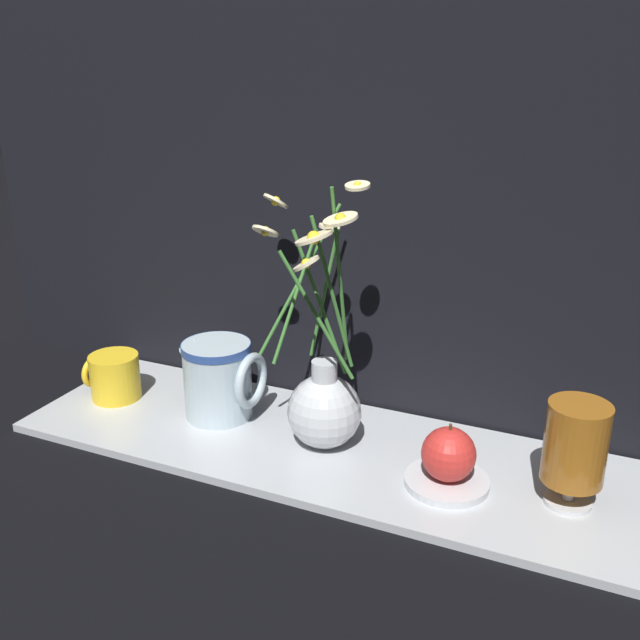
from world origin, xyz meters
The scene contains 9 objects.
ground_plane centered at (0.00, 0.00, 0.00)m, with size 6.00×6.00×0.00m, color black.
shelf centered at (0.00, 0.00, 0.01)m, with size 0.89×0.28×0.01m.
backdrop_wall centered at (0.00, 0.15, 0.55)m, with size 1.39×0.02×1.10m.
vase_with_flowers centered at (0.01, 0.00, 0.08)m, with size 0.21×0.21×0.38m.
yellow_mug centered at (-0.36, 0.00, 0.05)m, with size 0.09×0.08×0.07m.
ceramic_pitcher centered at (-0.17, 0.02, 0.08)m, with size 0.13×0.11×0.13m.
tea_glass centered at (0.35, -0.01, 0.09)m, with size 0.08×0.08×0.14m.
saucer_plate centered at (0.20, -0.03, 0.02)m, with size 0.11×0.11×0.01m.
orange_fruit centered at (0.20, -0.03, 0.06)m, with size 0.07×0.07×0.08m.
Camera 1 is at (0.37, -0.83, 0.54)m, focal length 40.00 mm.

